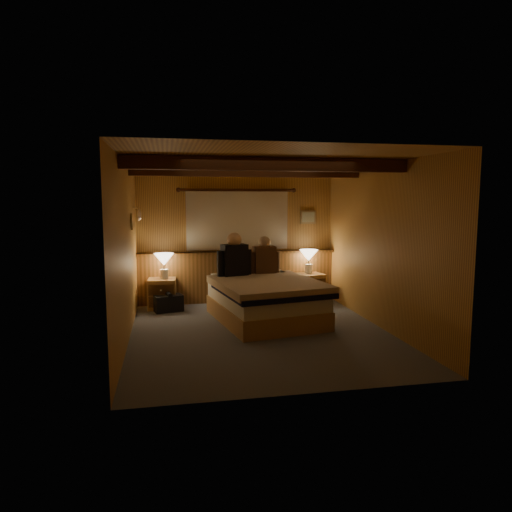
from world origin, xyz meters
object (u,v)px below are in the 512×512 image
object	(u,v)px
person_right	(264,258)
duffel_bag	(168,303)
nightstand_left	(162,294)
lamp_left	(164,261)
lamp_right	(309,257)
person_left	(234,258)
nightstand_right	(309,288)
bed	(266,300)

from	to	relation	value
person_right	duffel_bag	bearing A→B (deg)	166.77
person_right	duffel_bag	size ratio (longest dim) A/B	1.24
nightstand_left	person_right	distance (m)	1.89
lamp_left	lamp_right	size ratio (longest dim) A/B	1.01
person_left	nightstand_right	bearing A→B (deg)	8.39
nightstand_right	lamp_right	bearing A→B (deg)	92.83
bed	person_left	distance (m)	0.90
nightstand_left	person_left	bearing A→B (deg)	-24.77
person_left	duffel_bag	world-z (taller)	person_left
lamp_left	nightstand_left	bearing A→B (deg)	160.09
lamp_left	duffel_bag	bearing A→B (deg)	-75.50
nightstand_right	lamp_right	size ratio (longest dim) A/B	1.27
lamp_right	nightstand_right	bearing A→B (deg)	-75.17
bed	nightstand_left	xyz separation A→B (m)	(-1.59, 1.16, -0.08)
nightstand_right	bed	bearing A→B (deg)	-145.04
bed	nightstand_right	bearing A→B (deg)	36.96
nightstand_left	nightstand_right	xyz separation A→B (m)	(2.66, -0.00, 0.00)
nightstand_left	nightstand_right	bearing A→B (deg)	3.30
lamp_right	person_right	distance (m)	1.08
person_left	nightstand_left	bearing A→B (deg)	137.43
bed	lamp_right	xyz separation A→B (m)	(1.07, 1.19, 0.50)
nightstand_left	lamp_right	world-z (taller)	lamp_right
bed	lamp_left	distance (m)	1.98
nightstand_right	person_left	size ratio (longest dim) A/B	0.76
lamp_right	person_left	size ratio (longest dim) A/B	0.60
person_left	duffel_bag	size ratio (longest dim) A/B	1.40
nightstand_left	person_right	size ratio (longest dim) A/B	0.80
bed	nightstand_left	world-z (taller)	bed
person_left	person_right	bearing A→B (deg)	1.35
nightstand_right	person_right	world-z (taller)	person_right
person_right	nightstand_right	bearing A→B (deg)	21.91
duffel_bag	nightstand_right	bearing A→B (deg)	-9.63
bed	duffel_bag	world-z (taller)	bed
bed	lamp_right	bearing A→B (deg)	38.16
person_left	duffel_bag	xyz separation A→B (m)	(-1.08, 0.40, -0.79)
bed	person_left	bearing A→B (deg)	117.91
nightstand_right	duffel_bag	bearing A→B (deg)	173.15
lamp_left	person_right	xyz separation A→B (m)	(1.66, -0.46, 0.07)
bed	person_left	size ratio (longest dim) A/B	2.91
lamp_right	person_right	world-z (taller)	person_right
lamp_right	person_left	world-z (taller)	person_left
nightstand_right	person_right	bearing A→B (deg)	-165.51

